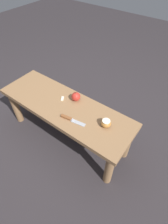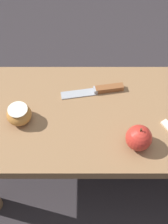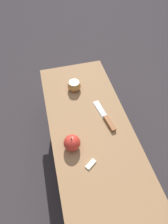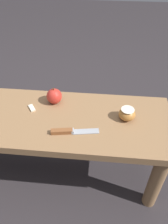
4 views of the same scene
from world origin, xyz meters
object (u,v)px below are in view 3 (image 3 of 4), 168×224
at_px(wooden_bench, 96,154).
at_px(apple_cut, 74,86).
at_px(apple_whole, 72,143).
at_px(knife, 107,119).

height_order(wooden_bench, apple_cut, apple_cut).
distance_m(apple_whole, apple_cut, 0.39).
xyz_separation_m(wooden_bench, knife, (-0.14, 0.10, 0.09)).
relative_size(knife, apple_whole, 2.43).
xyz_separation_m(wooden_bench, apple_whole, (-0.04, -0.12, 0.12)).
height_order(wooden_bench, knife, knife).
distance_m(wooden_bench, knife, 0.20).
bearing_deg(apple_whole, knife, 116.05).
bearing_deg(knife, wooden_bench, 136.37).
bearing_deg(wooden_bench, knife, 145.64).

